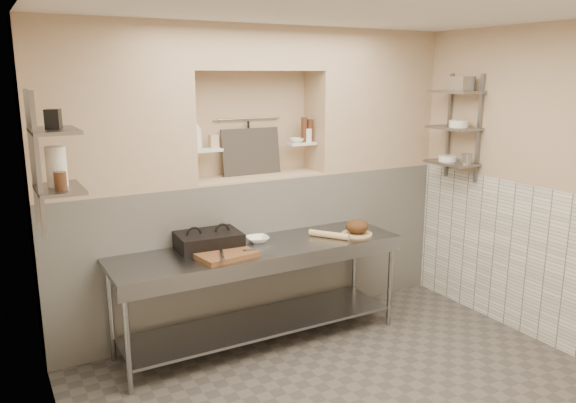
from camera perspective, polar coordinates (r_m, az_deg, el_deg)
wall_left at (r=3.18m, az=-23.23°, el=-6.05°), size 0.10×3.90×2.80m
wall_right at (r=5.39m, az=25.70°, el=1.16°), size 0.10×3.90×2.80m
wall_back at (r=5.61m, az=-4.40°, el=2.82°), size 4.00×0.10×2.80m
backwall_lower at (r=5.55m, az=-3.19°, el=-4.70°), size 4.00×0.40×1.40m
alcove_sill at (r=5.38m, az=-3.28°, el=2.52°), size 1.30×0.40×0.02m
backwall_pillar_left at (r=4.88m, az=-17.72°, el=9.04°), size 1.35×0.40×1.40m
backwall_pillar_right at (r=6.00m, az=8.28°, el=10.11°), size 1.35×0.40×1.40m
backwall_header at (r=5.30m, az=-3.45°, el=15.28°), size 1.30×0.40×0.40m
wainscot_left at (r=3.47m, az=-21.14°, el=-16.96°), size 0.02×3.90×1.40m
wainscot_right at (r=5.51m, az=24.63°, el=-6.05°), size 0.02×3.90×1.40m
alcove_shelf_left at (r=5.14m, az=-8.36°, el=5.19°), size 0.28×0.16×0.02m
alcove_shelf_right at (r=5.57m, az=1.34°, el=5.91°), size 0.28×0.16×0.02m
utensil_rail at (r=5.47m, az=-4.14°, el=8.38°), size 0.70×0.02×0.02m
hanging_steel at (r=5.46m, az=-4.02°, el=6.59°), size 0.02×0.02×0.30m
splash_panel at (r=5.44m, az=-3.77°, el=5.07°), size 0.60×0.08×0.45m
shelf_rail_left_a at (r=4.32m, az=-24.55°, el=4.06°), size 0.03×0.03×0.95m
shelf_rail_left_b at (r=3.92m, az=-24.03°, el=3.33°), size 0.03×0.03×0.95m
wall_shelf_left_lower at (r=4.17m, az=-22.21°, el=1.19°), size 0.30×0.50×0.02m
wall_shelf_left_upper at (r=4.11m, az=-22.68°, el=6.66°), size 0.30×0.50×0.03m
shelf_rail_right_a at (r=6.07m, az=16.03°, el=7.41°), size 0.03×0.03×1.05m
shelf_rail_right_b at (r=5.79m, az=18.84°, el=6.99°), size 0.03×0.03×1.05m
wall_shelf_right_lower at (r=5.87m, az=16.26°, el=3.79°), size 0.30×0.50×0.02m
wall_shelf_right_mid at (r=5.83m, az=16.48°, el=7.18°), size 0.30×0.50×0.02m
wall_shelf_right_upper at (r=5.81m, az=16.70°, el=10.62°), size 0.30×0.50×0.03m
prep_table at (r=4.99m, az=-2.82°, el=-7.46°), size 2.60×0.70×0.90m
panini_press at (r=4.88m, az=-8.08°, el=-3.97°), size 0.56×0.42×0.15m
cutting_board at (r=4.66m, az=-6.33°, el=-5.38°), size 0.51×0.40×0.04m
knife_blade at (r=4.71m, az=-3.08°, el=-4.77°), size 0.27×0.04×0.01m
tongs at (r=4.53m, az=-6.70°, el=-5.44°), size 0.11×0.27×0.03m
mixing_bowl at (r=5.05m, az=-3.11°, el=-3.85°), size 0.23×0.23×0.05m
rolling_pin at (r=5.18m, az=4.18°, el=-3.38°), size 0.27×0.35×0.06m
bread_board at (r=5.30m, az=7.01°, el=-3.29°), size 0.29×0.29×0.02m
bread_loaf at (r=5.28m, az=7.03°, el=-2.53°), size 0.22×0.22×0.13m
bottle_soap at (r=5.10m, az=-9.31°, el=6.75°), size 0.14×0.14×0.27m
jar_alcove at (r=5.21m, az=-7.58°, el=6.10°), size 0.08×0.08×0.12m
bowl_alcove at (r=5.54m, az=0.87°, el=6.23°), size 0.18×0.18×0.04m
condiment_a at (r=5.61m, az=2.24°, el=7.23°), size 0.06×0.06×0.22m
condiment_b at (r=5.57m, az=1.65°, el=7.31°), size 0.06×0.06×0.25m
condiment_c at (r=5.59m, az=2.04°, el=6.74°), size 0.08×0.08×0.13m
jug_left at (r=4.19m, az=-22.47°, el=3.32°), size 0.14×0.14×0.28m
jar_left at (r=4.05m, az=-22.12°, el=1.97°), size 0.08×0.08×0.12m
box_left_upper at (r=4.09m, az=-22.76°, el=7.73°), size 0.12×0.12×0.13m
bowl_right at (r=5.90m, az=15.90°, el=4.25°), size 0.18×0.18×0.05m
canister_right at (r=5.73m, az=17.66°, el=4.13°), size 0.10×0.10×0.10m
bowl_right_mid at (r=5.78m, az=16.95°, el=7.57°), size 0.18×0.18×0.07m
basket_right at (r=5.77m, az=17.11°, el=11.38°), size 0.19×0.22×0.14m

